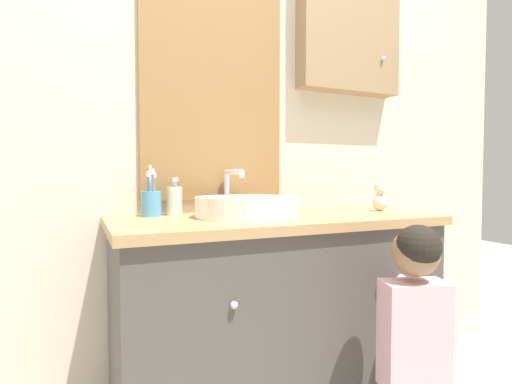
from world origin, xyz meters
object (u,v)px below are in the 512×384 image
(toothbrush_holder, at_px, (151,203))
(child_figure, at_px, (414,336))
(sink_basin, at_px, (246,206))
(soap_dispenser, at_px, (174,200))
(teddy_bear, at_px, (380,198))

(toothbrush_holder, bearing_deg, child_figure, -43.06)
(sink_basin, distance_m, toothbrush_holder, 0.37)
(toothbrush_holder, relative_size, child_figure, 0.24)
(sink_basin, relative_size, soap_dispenser, 2.93)
(sink_basin, bearing_deg, teddy_bear, -0.57)
(soap_dispenser, height_order, child_figure, soap_dispenser)
(toothbrush_holder, height_order, soap_dispenser, toothbrush_holder)
(toothbrush_holder, distance_m, soap_dispenser, 0.10)
(soap_dispenser, distance_m, teddy_bear, 0.92)
(child_figure, bearing_deg, toothbrush_holder, 136.94)
(sink_basin, height_order, toothbrush_holder, toothbrush_holder)
(sink_basin, relative_size, toothbrush_holder, 2.23)
(sink_basin, distance_m, teddy_bear, 0.66)
(sink_basin, relative_size, child_figure, 0.53)
(soap_dispenser, xyz_separation_m, teddy_bear, (0.90, -0.19, -0.00))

